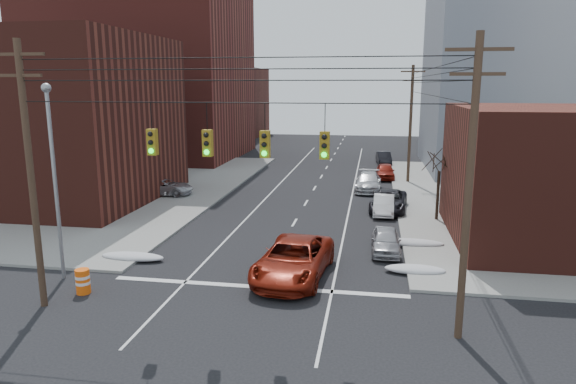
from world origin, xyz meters
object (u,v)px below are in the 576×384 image
(red_pickup, at_px, (294,259))
(parked_car_a, at_px, (386,241))
(construction_barrel, at_px, (83,281))
(parked_car_e, at_px, (385,171))
(lot_car_b, at_px, (164,187))
(parked_car_c, at_px, (389,201))
(lot_car_d, at_px, (82,182))
(parked_car_f, at_px, (384,158))
(parked_car_d, at_px, (368,182))
(lot_car_c, at_px, (65,201))
(lot_car_a, at_px, (153,186))
(parked_car_b, at_px, (384,205))

(red_pickup, bearing_deg, parked_car_a, 50.89)
(construction_barrel, bearing_deg, parked_car_e, 66.00)
(lot_car_b, bearing_deg, parked_car_c, -99.82)
(lot_car_d, bearing_deg, construction_barrel, -129.41)
(lot_car_b, bearing_deg, parked_car_a, -126.93)
(parked_car_f, bearing_deg, parked_car_d, -100.87)
(parked_car_a, distance_m, parked_car_f, 33.06)
(lot_car_d, relative_size, construction_barrel, 4.03)
(parked_car_e, bearing_deg, parked_car_c, -91.09)
(parked_car_d, bearing_deg, parked_car_a, -84.71)
(parked_car_a, bearing_deg, lot_car_c, 165.99)
(parked_car_d, height_order, lot_car_d, lot_car_d)
(parked_car_f, relative_size, lot_car_a, 1.09)
(red_pickup, bearing_deg, parked_car_e, 85.24)
(lot_car_d, bearing_deg, parked_car_f, -31.87)
(red_pickup, distance_m, parked_car_b, 14.14)
(parked_car_a, distance_m, parked_car_b, 8.77)
(parked_car_a, relative_size, lot_car_c, 0.84)
(red_pickup, distance_m, lot_car_d, 27.16)
(parked_car_c, height_order, lot_car_b, parked_car_c)
(parked_car_b, height_order, lot_car_d, lot_car_d)
(parked_car_b, bearing_deg, lot_car_d, 173.92)
(red_pickup, xyz_separation_m, parked_car_f, (4.90, 37.68, -0.20))
(red_pickup, bearing_deg, parked_car_c, 76.51)
(lot_car_a, height_order, lot_car_b, lot_car_b)
(parked_car_c, relative_size, parked_car_e, 1.24)
(construction_barrel, bearing_deg, parked_car_f, 71.26)
(parked_car_d, height_order, parked_car_f, parked_car_d)
(parked_car_c, distance_m, lot_car_b, 18.57)
(parked_car_c, xyz_separation_m, parked_car_e, (0.00, 13.41, -0.01))
(parked_car_a, xyz_separation_m, lot_car_c, (-23.16, 5.58, 0.16))
(lot_car_a, height_order, lot_car_c, lot_car_c)
(parked_car_f, distance_m, lot_car_d, 33.45)
(lot_car_b, bearing_deg, lot_car_a, 74.14)
(lot_car_d, bearing_deg, red_pickup, -108.76)
(parked_car_a, bearing_deg, construction_barrel, -149.59)
(parked_car_e, distance_m, lot_car_c, 29.44)
(lot_car_c, bearing_deg, parked_car_e, -53.11)
(parked_car_a, relative_size, lot_car_b, 0.83)
(parked_car_a, height_order, parked_car_f, parked_car_f)
(parked_car_b, bearing_deg, parked_car_e, 90.18)
(parked_car_d, distance_m, lot_car_d, 25.05)
(parked_car_f, xyz_separation_m, lot_car_a, (-19.59, -21.03, 0.09))
(parked_car_f, relative_size, lot_car_b, 0.91)
(lot_car_a, bearing_deg, parked_car_b, -81.66)
(red_pickup, xyz_separation_m, lot_car_c, (-18.65, 10.20, -0.08))
(lot_car_c, bearing_deg, construction_barrel, -145.05)
(parked_car_a, bearing_deg, lot_car_d, 154.13)
(parked_car_a, xyz_separation_m, parked_car_c, (0.38, 9.85, 0.08))
(lot_car_a, relative_size, construction_barrel, 3.56)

